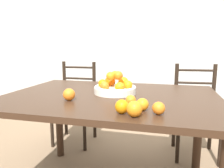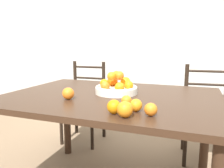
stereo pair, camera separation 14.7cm
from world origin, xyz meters
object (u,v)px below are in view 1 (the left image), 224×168
(orange_loose_2, at_px, (134,109))
(orange_loose_3, at_px, (142,104))
(orange_loose_4, at_px, (122,107))
(orange_loose_5, at_px, (159,108))
(orange_loose_1, at_px, (131,100))
(chair_left, at_px, (75,103))
(orange_loose_0, at_px, (69,94))
(chair_right, at_px, (196,111))
(fruit_bowl, at_px, (115,87))

(orange_loose_2, distance_m, orange_loose_3, 0.12)
(orange_loose_4, xyz_separation_m, orange_loose_5, (0.18, 0.03, -0.00))
(orange_loose_2, xyz_separation_m, orange_loose_4, (-0.07, 0.04, -0.00))
(orange_loose_2, height_order, orange_loose_3, orange_loose_2)
(orange_loose_1, height_order, orange_loose_2, orange_loose_2)
(orange_loose_2, xyz_separation_m, chair_left, (-0.88, 1.27, -0.36))
(orange_loose_0, bearing_deg, orange_loose_5, -15.61)
(chair_right, bearing_deg, fruit_bowl, -134.76)
(orange_loose_0, xyz_separation_m, orange_loose_2, (0.44, -0.22, 0.00))
(orange_loose_5, bearing_deg, chair_left, 129.32)
(fruit_bowl, distance_m, orange_loose_3, 0.45)
(orange_loose_1, bearing_deg, orange_loose_2, -75.72)
(chair_left, bearing_deg, orange_loose_0, -69.10)
(orange_loose_4, bearing_deg, chair_left, 123.20)
(orange_loose_1, relative_size, chair_left, 0.07)
(fruit_bowl, xyz_separation_m, orange_loose_2, (0.21, -0.50, -0.01))
(orange_loose_0, bearing_deg, fruit_bowl, 50.36)
(orange_loose_1, height_order, chair_right, chair_right)
(orange_loose_4, bearing_deg, fruit_bowl, 107.62)
(chair_right, bearing_deg, orange_loose_1, -119.09)
(fruit_bowl, bearing_deg, orange_loose_4, -72.38)
(fruit_bowl, distance_m, orange_loose_5, 0.54)
(orange_loose_0, bearing_deg, orange_loose_2, -26.41)
(orange_loose_5, bearing_deg, orange_loose_2, -149.66)
(fruit_bowl, xyz_separation_m, orange_loose_1, (0.16, -0.30, -0.02))
(orange_loose_0, xyz_separation_m, chair_right, (0.89, 1.05, -0.35))
(orange_loose_4, relative_size, chair_left, 0.08)
(chair_right, bearing_deg, orange_loose_0, -134.54)
(orange_loose_1, bearing_deg, chair_left, 127.59)
(orange_loose_4, relative_size, orange_loose_5, 1.12)
(orange_loose_2, height_order, orange_loose_5, orange_loose_2)
(orange_loose_0, xyz_separation_m, orange_loose_5, (0.56, -0.16, -0.01))
(orange_loose_3, xyz_separation_m, orange_loose_5, (0.09, -0.05, -0.00))
(orange_loose_0, bearing_deg, orange_loose_4, -26.04)
(orange_loose_2, bearing_deg, fruit_bowl, 113.32)
(orange_loose_0, relative_size, orange_loose_4, 1.06)
(orange_loose_1, relative_size, chair_right, 0.07)
(chair_right, bearing_deg, orange_loose_3, -114.18)
(orange_loose_0, distance_m, orange_loose_4, 0.42)
(orange_loose_0, xyz_separation_m, orange_loose_3, (0.47, -0.11, -0.00))
(orange_loose_0, xyz_separation_m, chair_left, (-0.43, 1.05, -0.35))
(orange_loose_3, xyz_separation_m, chair_right, (0.42, 1.16, -0.35))
(orange_loose_5, bearing_deg, orange_loose_4, -171.01)
(orange_loose_1, height_order, orange_loose_3, orange_loose_3)
(fruit_bowl, height_order, orange_loose_4, fruit_bowl)
(orange_loose_2, height_order, chair_left, chair_left)
(orange_loose_0, bearing_deg, orange_loose_3, -12.97)
(fruit_bowl, xyz_separation_m, orange_loose_5, (0.33, -0.43, -0.01))
(orange_loose_5, xyz_separation_m, chair_left, (-0.99, 1.21, -0.35))
(chair_left, bearing_deg, orange_loose_2, -56.87)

